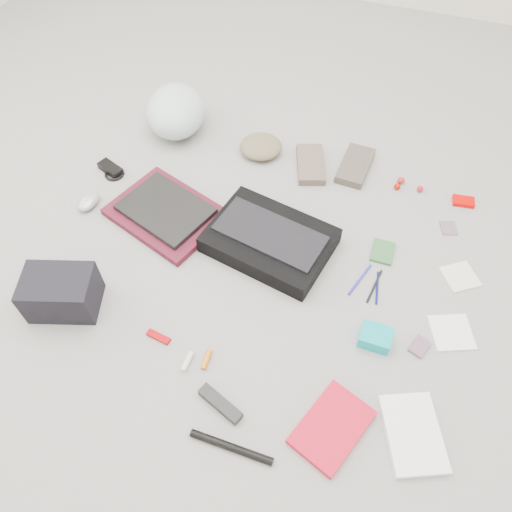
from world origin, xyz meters
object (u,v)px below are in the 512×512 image
(book_red, at_px, (332,427))
(accordion_wallet, at_px, (375,337))
(messenger_bag, at_px, (270,240))
(camera_bag, at_px, (61,293))
(bike_helmet, at_px, (176,111))
(laptop, at_px, (165,209))

(book_red, distance_m, accordion_wallet, 0.32)
(messenger_bag, height_order, accordion_wallet, messenger_bag)
(camera_bag, xyz_separation_m, accordion_wallet, (1.01, 0.21, -0.05))
(camera_bag, bearing_deg, bike_helmet, 73.88)
(messenger_bag, bearing_deg, bike_helmet, 151.28)
(bike_helmet, bearing_deg, laptop, -89.66)
(camera_bag, distance_m, accordion_wallet, 1.03)
(messenger_bag, distance_m, laptop, 0.42)
(accordion_wallet, bearing_deg, camera_bag, -168.26)
(camera_bag, xyz_separation_m, book_red, (0.95, -0.11, -0.06))
(messenger_bag, relative_size, book_red, 1.84)
(messenger_bag, relative_size, bike_helmet, 1.36)
(bike_helmet, distance_m, accordion_wallet, 1.28)
(bike_helmet, relative_size, accordion_wallet, 3.18)
(camera_bag, height_order, accordion_wallet, camera_bag)
(bike_helmet, xyz_separation_m, accordion_wallet, (1.04, -0.75, -0.07))
(laptop, bearing_deg, book_red, -16.91)
(camera_bag, bearing_deg, accordion_wallet, -6.21)
(bike_helmet, xyz_separation_m, book_red, (0.97, -1.07, -0.08))
(laptop, relative_size, bike_helmet, 1.02)
(laptop, relative_size, book_red, 1.38)
(messenger_bag, xyz_separation_m, laptop, (-0.42, 0.01, 0.00))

